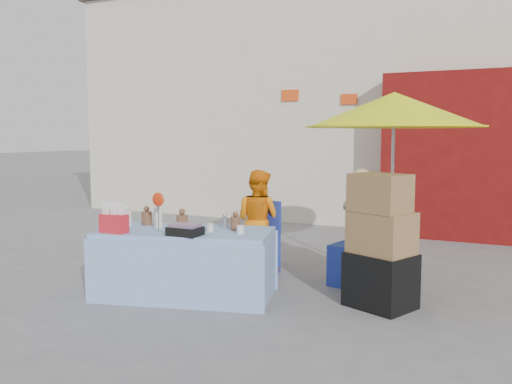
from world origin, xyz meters
The scene contains 10 objects.
ground centered at (0.00, 0.00, 0.00)m, with size 80.00×80.00×0.00m, color slate.
backdrop centered at (0.52, 7.52, 3.10)m, with size 14.00×8.00×7.80m.
market_table centered at (-0.43, -0.26, 0.35)m, with size 1.92×1.25×1.07m.
chair_left centered at (-0.21, 0.89, 0.26)m, with size 0.57×0.57×0.85m.
chair_right centered at (1.04, 0.89, 0.26)m, with size 0.57×0.57×0.85m.
vendor_orange centered at (-0.21, 1.02, 0.61)m, with size 0.59×0.46×1.22m, color orange.
vendor_beige centered at (1.04, 1.02, 0.64)m, with size 0.46×0.30×1.27m, color beige.
umbrella centered at (1.34, 1.17, 1.89)m, with size 1.90×1.90×2.09m.
box_stack centered at (1.43, 0.23, 0.59)m, with size 0.71×0.66×1.27m.
tarp_bundle centered at (-0.79, -0.05, 0.16)m, with size 0.70×0.56×0.32m, color yellow.
Camera 1 is at (2.52, -4.79, 1.63)m, focal length 38.00 mm.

